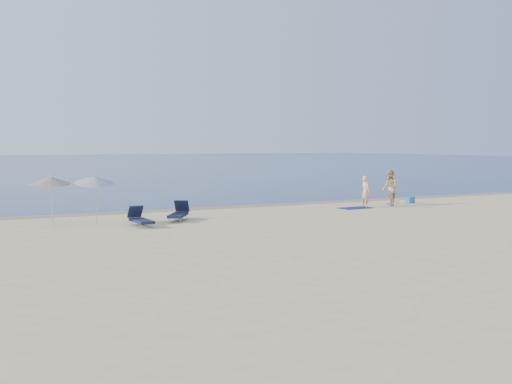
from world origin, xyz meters
TOP-DOWN VIEW (x-y plane):
  - sea at (0.00, 100.00)m, footprint 240.00×160.00m
  - wet_sand_strip at (0.00, 19.40)m, footprint 240.00×1.60m
  - person_left at (3.49, 15.95)m, footprint 0.40×0.59m
  - person_right at (5.19, 16.11)m, footprint 1.01×1.12m
  - beach_towel at (2.74, 15.82)m, footprint 1.74×1.03m
  - white_bag at (5.93, 16.54)m, footprint 0.33×0.29m
  - blue_cooler at (7.06, 16.69)m, footprint 0.53×0.42m
  - umbrella_near at (-10.26, 15.93)m, footprint 1.73×1.75m
  - umbrella_far at (-12.05, 15.55)m, footprint 1.88×1.90m
  - lounger_left at (-8.95, 14.02)m, footprint 0.60×1.76m
  - lounger_right at (-6.92, 15.16)m, footprint 1.50×1.87m

SIDE VIEW (x-z plane):
  - wet_sand_strip at x=0.00m, z-range 0.00..0.00m
  - sea at x=0.00m, z-range 0.00..0.01m
  - beach_towel at x=2.74m, z-range 0.00..0.03m
  - white_bag at x=5.93m, z-range 0.00..0.28m
  - blue_cooler at x=7.06m, z-range 0.00..0.34m
  - lounger_left at x=-8.95m, z-range -0.10..0.67m
  - lounger_right at x=-6.92m, z-range -0.11..0.70m
  - person_left at x=3.49m, z-range 0.00..1.62m
  - person_right at x=5.19m, z-range 0.00..1.87m
  - umbrella_near at x=-10.26m, z-range 0.72..2.82m
  - umbrella_far at x=-12.05m, z-range 0.77..2.84m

